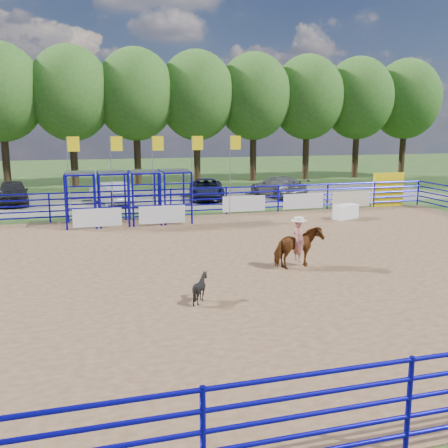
# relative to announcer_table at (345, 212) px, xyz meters

# --- Properties ---
(ground) EXTENTS (120.00, 120.00, 0.00)m
(ground) POSITION_rel_announcer_table_xyz_m (-8.49, -7.04, -0.38)
(ground) COLOR #395622
(ground) RESTS_ON ground
(arena_dirt) EXTENTS (30.00, 20.00, 0.02)m
(arena_dirt) POSITION_rel_announcer_table_xyz_m (-8.49, -7.04, -0.37)
(arena_dirt) COLOR #8D6846
(arena_dirt) RESTS_ON ground
(gravel_strip) EXTENTS (40.00, 10.00, 0.01)m
(gravel_strip) POSITION_rel_announcer_table_xyz_m (-8.49, 9.96, -0.38)
(gravel_strip) COLOR slate
(gravel_strip) RESTS_ON ground
(announcer_table) EXTENTS (1.49, 1.05, 0.72)m
(announcer_table) POSITION_rel_announcer_table_xyz_m (0.00, 0.00, 0.00)
(announcer_table) COLOR white
(announcer_table) RESTS_ON arena_dirt
(horse_and_rider) EXTENTS (1.75, 1.04, 2.41)m
(horse_and_rider) POSITION_rel_announcer_table_xyz_m (-6.05, -7.74, 0.47)
(horse_and_rider) COLOR brown
(horse_and_rider) RESTS_ON arena_dirt
(calf) EXTENTS (0.83, 0.77, 0.77)m
(calf) POSITION_rel_announcer_table_xyz_m (-9.92, -10.08, 0.02)
(calf) COLOR black
(calf) RESTS_ON arena_dirt
(car_a) EXTENTS (2.27, 4.49, 1.47)m
(car_a) POSITION_rel_announcer_table_xyz_m (-17.00, 9.76, 0.36)
(car_a) COLOR black
(car_a) RESTS_ON gravel_strip
(car_b) EXTENTS (2.59, 4.39, 1.37)m
(car_b) POSITION_rel_announcer_table_xyz_m (-11.27, 8.44, 0.31)
(car_b) COLOR gray
(car_b) RESTS_ON gravel_strip
(car_c) EXTENTS (3.13, 5.09, 1.32)m
(car_c) POSITION_rel_announcer_table_xyz_m (-5.17, 8.82, 0.29)
(car_c) COLOR black
(car_c) RESTS_ON gravel_strip
(car_d) EXTENTS (2.84, 5.17, 1.42)m
(car_d) POSITION_rel_announcer_table_xyz_m (-0.31, 8.47, 0.34)
(car_d) COLOR #535356
(car_d) RESTS_ON gravel_strip
(perimeter_fence) EXTENTS (30.10, 20.10, 1.50)m
(perimeter_fence) POSITION_rel_announcer_table_xyz_m (-8.49, -7.04, 0.37)
(perimeter_fence) COLOR #0C079F
(perimeter_fence) RESTS_ON ground
(chute_assembly) EXTENTS (19.32, 2.41, 4.20)m
(chute_assembly) POSITION_rel_announcer_table_xyz_m (-10.39, 1.80, 0.88)
(chute_assembly) COLOR #0C079F
(chute_assembly) RESTS_ON ground
(treeline) EXTENTS (56.40, 6.40, 11.24)m
(treeline) POSITION_rel_announcer_table_xyz_m (-8.49, 18.96, 7.15)
(treeline) COLOR #3F2B19
(treeline) RESTS_ON ground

